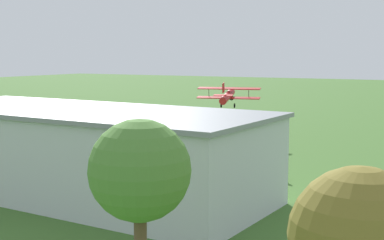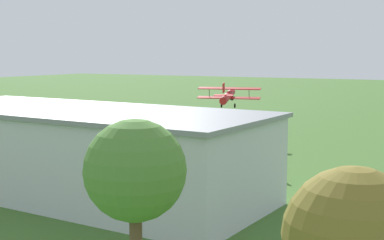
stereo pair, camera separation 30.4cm
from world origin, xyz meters
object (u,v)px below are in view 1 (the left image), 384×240
Objects in this scene: car_black at (33,148)px; biplane at (228,95)px; person_near_hangar_door at (281,172)px; tree_at_field_edge at (140,172)px; hangar at (78,151)px; person_at_fence_line at (63,144)px; tree_by_windsock at (360,239)px.

biplane is at bearing -125.26° from car_black.
tree_at_field_edge reaches higher than person_near_hangar_door.
biplane is at bearing -87.45° from hangar.
person_at_fence_line is (14.32, 18.09, -5.50)m from biplane.
person_near_hangar_door is 31.97m from tree_at_field_edge.
tree_at_field_edge is at bearing 98.43° from person_near_hangar_door.
person_near_hangar_door is at bearing -135.59° from hangar.
tree_at_field_edge is at bearing 111.21° from biplane.
tree_by_windsock is at bearing 114.05° from person_near_hangar_door.
person_at_fence_line is 48.03m from tree_at_field_edge.
person_at_fence_line is 54.94m from tree_by_windsock.
tree_at_field_edge reaches higher than person_at_fence_line.
tree_by_windsock is at bearing 179.39° from tree_at_field_edge.
hangar reaches higher than person_at_fence_line.
biplane is 2.00× the size of car_black.
hangar is at bearing 135.36° from person_at_fence_line.
biplane reaches higher than hangar.
hangar is 25.60m from tree_at_field_edge.
tree_at_field_edge is (-35.41, 29.26, 6.24)m from car_black.
hangar is 3.82× the size of biplane.
person_at_fence_line is at bearing -44.10° from tree_at_field_edge.
tree_by_windsock is (-29.16, 51.33, -0.62)m from biplane.
hangar is 22.42m from person_at_fence_line.
tree_by_windsock is (-13.88, 31.11, 4.90)m from person_near_hangar_door.
biplane is at bearing -68.79° from tree_at_field_edge.
person_at_fence_line is at bearing -107.39° from car_black.
car_black is 0.55× the size of tree_by_windsock.
tree_at_field_edge is (-4.60, 31.01, 6.28)m from person_near_hangar_door.
biplane is 0.97× the size of tree_at_field_edge.
person_at_fence_line is at bearing -44.64° from hangar.
person_at_fence_line reaches higher than person_near_hangar_door.
tree_by_windsock reaches higher than car_black.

